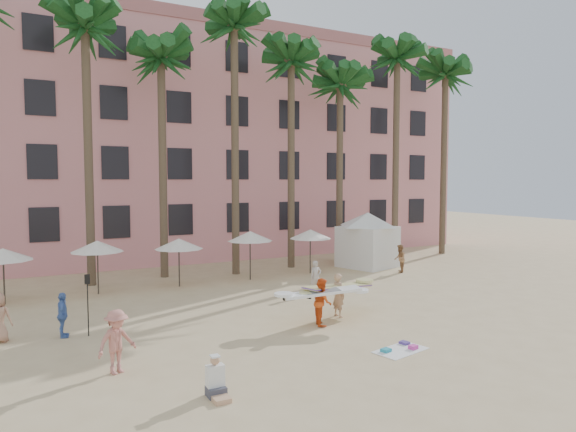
{
  "coord_description": "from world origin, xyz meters",
  "views": [
    {
      "loc": [
        -8.45,
        -13.54,
        5.55
      ],
      "look_at": [
        1.97,
        6.0,
        4.0
      ],
      "focal_mm": 32.0,
      "sensor_mm": 36.0,
      "label": 1
    }
  ],
  "objects_px": {
    "pink_hotel": "(227,150)",
    "carrier_white": "(322,300)",
    "cabana": "(368,235)",
    "carrier_yellow": "(338,292)"
  },
  "relations": [
    {
      "from": "pink_hotel",
      "to": "carrier_white",
      "type": "relative_size",
      "value": 11.31
    },
    {
      "from": "carrier_white",
      "to": "cabana",
      "type": "bearing_deg",
      "value": 45.91
    },
    {
      "from": "pink_hotel",
      "to": "carrier_white",
      "type": "height_order",
      "value": "pink_hotel"
    },
    {
      "from": "cabana",
      "to": "carrier_white",
      "type": "xyz_separation_m",
      "value": [
        -9.57,
        -9.88,
        -1.1
      ]
    },
    {
      "from": "carrier_yellow",
      "to": "carrier_white",
      "type": "relative_size",
      "value": 1.15
    },
    {
      "from": "pink_hotel",
      "to": "cabana",
      "type": "xyz_separation_m",
      "value": [
        4.38,
        -13.19,
        -5.93
      ]
    },
    {
      "from": "cabana",
      "to": "carrier_yellow",
      "type": "distance_m",
      "value": 12.46
    },
    {
      "from": "cabana",
      "to": "carrier_white",
      "type": "bearing_deg",
      "value": -134.09
    },
    {
      "from": "cabana",
      "to": "carrier_yellow",
      "type": "relative_size",
      "value": 1.57
    },
    {
      "from": "cabana",
      "to": "carrier_yellow",
      "type": "xyz_separation_m",
      "value": [
        -8.36,
        -9.18,
        -1.05
      ]
    }
  ]
}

